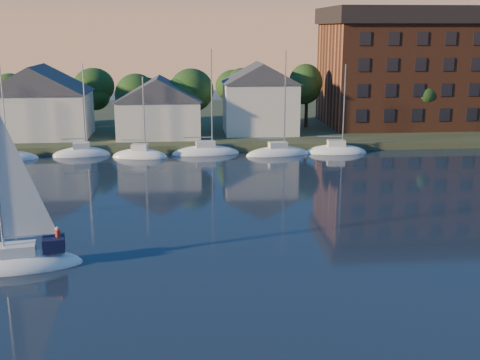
{
  "coord_description": "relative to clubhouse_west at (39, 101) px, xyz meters",
  "views": [
    {
      "loc": [
        -2.18,
        -24.72,
        15.33
      ],
      "look_at": [
        1.92,
        22.0,
        3.48
      ],
      "focal_mm": 45.0,
      "sensor_mm": 36.0,
      "label": 1
    }
  ],
  "objects": [
    {
      "name": "tree_line",
      "position": [
        24.0,
        5.0,
        1.24
      ],
      "size": [
        93.4,
        5.4,
        8.9
      ],
      "color": "#332617",
      "rests_on": "shoreline_land"
    },
    {
      "name": "clubhouse_west",
      "position": [
        0.0,
        0.0,
        0.0
      ],
      "size": [
        13.65,
        9.45,
        9.64
      ],
      "color": "beige",
      "rests_on": "shoreline_land"
    },
    {
      "name": "shoreline_land",
      "position": [
        22.0,
        17.0,
        -5.93
      ],
      "size": [
        160.0,
        50.0,
        2.0
      ],
      "primitive_type": "cube",
      "color": "#374226",
      "rests_on": "ground"
    },
    {
      "name": "clubhouse_centre",
      "position": [
        16.0,
        -1.0,
        -0.8
      ],
      "size": [
        11.55,
        8.4,
        8.08
      ],
      "color": "beige",
      "rests_on": "shoreline_land"
    },
    {
      "name": "hero_sailboat",
      "position": [
        8.67,
        -44.59,
        -5.38
      ],
      "size": [
        8.56,
        4.06,
        13.02
      ],
      "rotation": [
        0.0,
        0.0,
        3.32
      ],
      "color": "white",
      "rests_on": "ground"
    },
    {
      "name": "clubhouse_east",
      "position": [
        30.0,
        1.0,
        0.07
      ],
      "size": [
        10.5,
        8.4,
        9.8
      ],
      "color": "beige",
      "rests_on": "shoreline_land"
    },
    {
      "name": "moored_fleet",
      "position": [
        10.0,
        -9.0,
        -5.83
      ],
      "size": [
        63.5,
        2.4,
        12.05
      ],
      "color": "white",
      "rests_on": "ground"
    },
    {
      "name": "condo_block",
      "position": [
        56.0,
        6.95,
        3.86
      ],
      "size": [
        31.0,
        17.0,
        17.4
      ],
      "color": "brown",
      "rests_on": "shoreline_land"
    },
    {
      "name": "wooden_dock",
      "position": [
        22.0,
        -6.0,
        -5.93
      ],
      "size": [
        120.0,
        3.0,
        1.0
      ],
      "primitive_type": "cube",
      "color": "brown",
      "rests_on": "ground"
    }
  ]
}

